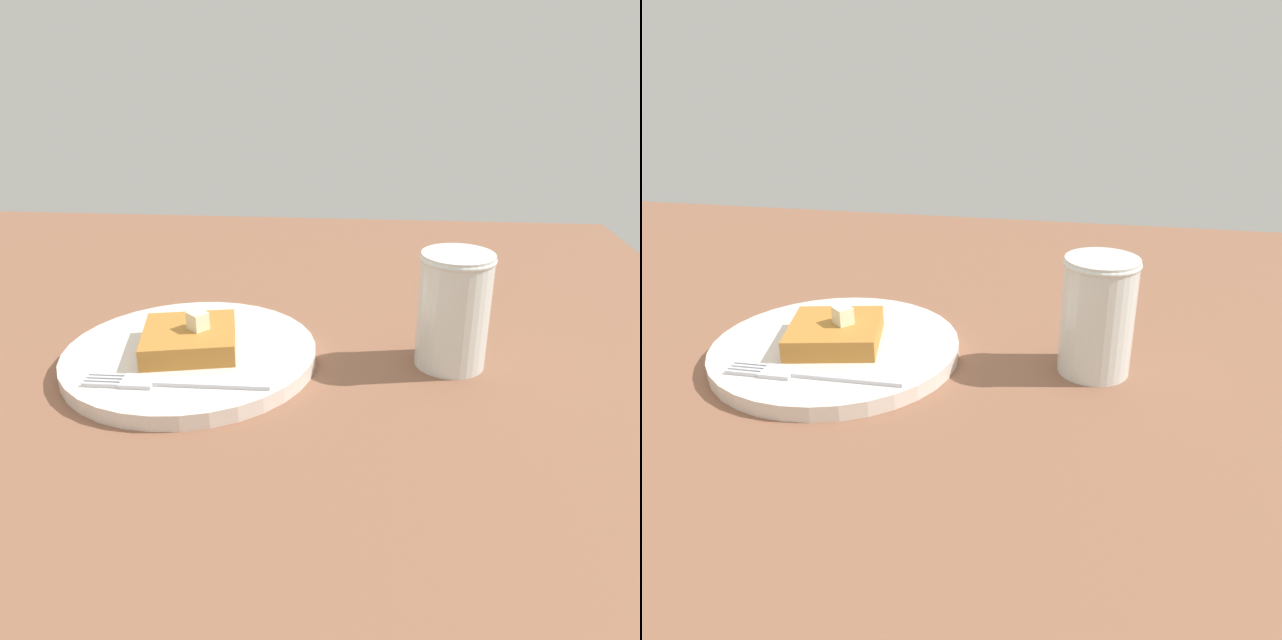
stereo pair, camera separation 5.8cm
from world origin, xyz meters
TOP-DOWN VIEW (x-y plane):
  - table_surface at (0.00, 0.00)cm, footprint 120.73×120.73cm
  - plate at (-3.87, 4.10)cm, footprint 23.94×23.94cm
  - toast_slice_center at (-3.87, 4.10)cm, footprint 10.35×10.18cm
  - butter_pat_primary at (-3.98, 5.00)cm, footprint 2.23×2.25cm
  - fork at (3.06, 3.87)cm, footprint 2.23×16.02cm
  - syrup_jar at (-5.83, 28.74)cm, footprint 6.86×6.86cm

SIDE VIEW (x-z plane):
  - table_surface at x=0.00cm, z-range 0.00..2.00cm
  - plate at x=-3.87cm, z-range 2.11..3.58cm
  - fork at x=3.06cm, z-range 3.46..3.82cm
  - toast_slice_center at x=-3.87cm, z-range 3.46..5.54cm
  - butter_pat_primary at x=-3.98cm, z-range 5.54..7.21cm
  - syrup_jar at x=-5.83cm, z-range 1.69..12.69cm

